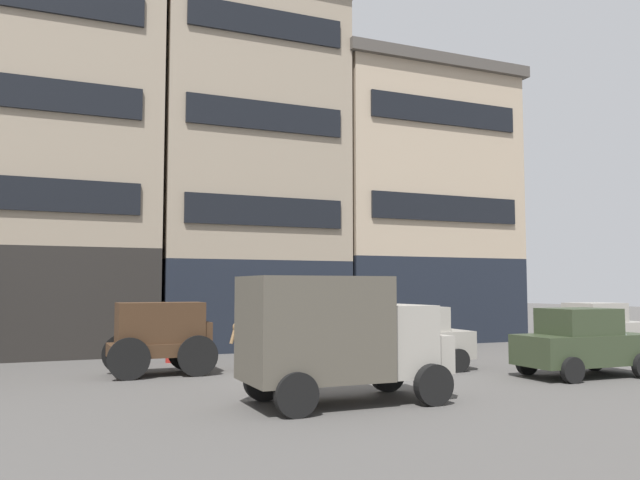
# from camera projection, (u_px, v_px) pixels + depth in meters

# --- Properties ---
(ground_plane) EXTENTS (120.00, 120.00, 0.00)m
(ground_plane) POSITION_uv_depth(u_px,v_px,m) (328.00, 379.00, 16.63)
(ground_plane) COLOR #4C4947
(building_far_left) EXTENTS (10.34, 5.85, 14.28)m
(building_far_left) POSITION_uv_depth(u_px,v_px,m) (14.00, 155.00, 23.06)
(building_far_left) COLOR black
(building_far_left) RESTS_ON ground_plane
(building_center_left) EXTENTS (7.78, 5.85, 14.82)m
(building_center_left) POSITION_uv_depth(u_px,v_px,m) (246.00, 165.00, 26.50)
(building_center_left) COLOR black
(building_center_left) RESTS_ON ground_plane
(building_center_right) EXTENTS (9.02, 5.85, 12.48)m
(building_center_right) POSITION_uv_depth(u_px,v_px,m) (413.00, 203.00, 29.58)
(building_center_right) COLOR black
(building_center_right) RESTS_ON ground_plane
(cargo_wagon) EXTENTS (2.92, 1.54, 1.98)m
(cargo_wagon) POSITION_uv_depth(u_px,v_px,m) (162.00, 333.00, 17.51)
(cargo_wagon) COLOR #3D2819
(cargo_wagon) RESTS_ON ground_plane
(draft_horse) EXTENTS (2.34, 0.62, 2.30)m
(draft_horse) POSITION_uv_depth(u_px,v_px,m) (264.00, 326.00, 18.67)
(draft_horse) COLOR #937047
(draft_horse) RESTS_ON ground_plane
(delivery_truck_near) EXTENTS (4.36, 2.15, 2.62)m
(delivery_truck_near) POSITION_uv_depth(u_px,v_px,m) (340.00, 334.00, 13.22)
(delivery_truck_near) COLOR gray
(delivery_truck_near) RESTS_ON ground_plane
(sedan_dark) EXTENTS (3.79, 2.04, 1.83)m
(sedan_dark) POSITION_uv_depth(u_px,v_px,m) (408.00, 339.00, 18.46)
(sedan_dark) COLOR gray
(sedan_dark) RESTS_ON ground_plane
(sedan_light) EXTENTS (3.73, 1.92, 1.83)m
(sedan_light) POSITION_uv_depth(u_px,v_px,m) (582.00, 342.00, 17.18)
(sedan_light) COLOR #2D3823
(sedan_light) RESTS_ON ground_plane
(sedan_parked_curb) EXTENTS (3.75, 1.96, 1.83)m
(sedan_parked_curb) POSITION_uv_depth(u_px,v_px,m) (598.00, 328.00, 23.16)
(sedan_parked_curb) COLOR gray
(sedan_parked_curb) RESTS_ON ground_plane
(pedestrian_officer) EXTENTS (0.38, 0.38, 1.79)m
(pedestrian_officer) POSITION_uv_depth(u_px,v_px,m) (420.00, 328.00, 22.21)
(pedestrian_officer) COLOR #38332D
(pedestrian_officer) RESTS_ON ground_plane
(fire_hydrant_curbside) EXTENTS (0.24, 0.24, 0.83)m
(fire_hydrant_curbside) POSITION_uv_depth(u_px,v_px,m) (170.00, 349.00, 20.30)
(fire_hydrant_curbside) COLOR maroon
(fire_hydrant_curbside) RESTS_ON ground_plane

